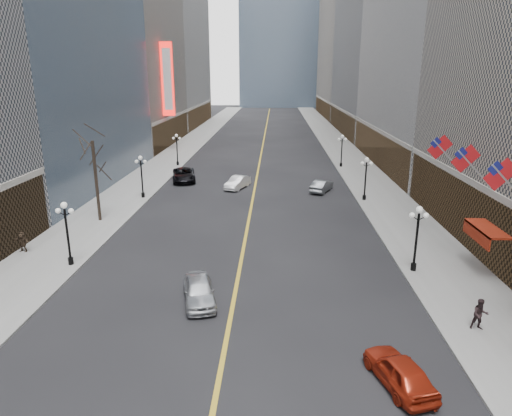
# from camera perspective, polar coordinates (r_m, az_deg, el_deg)

# --- Properties ---
(sidewalk_east) EXTENTS (6.00, 230.00, 0.15)m
(sidewalk_east) POSITION_cam_1_polar(r_m,az_deg,el_deg) (70.99, 11.89, 5.66)
(sidewalk_east) COLOR gray
(sidewalk_east) RESTS_ON ground
(sidewalk_west) EXTENTS (6.00, 230.00, 0.15)m
(sidewalk_west) POSITION_cam_1_polar(r_m,az_deg,el_deg) (71.91, -10.81, 5.86)
(sidewalk_west) COLOR gray
(sidewalk_west) RESTS_ON ground
(lane_line) EXTENTS (0.25, 200.00, 0.02)m
(lane_line) POSITION_cam_1_polar(r_m,az_deg,el_deg) (79.92, 0.71, 7.14)
(lane_line) COLOR gold
(lane_line) RESTS_ON ground
(bldg_east_c) EXTENTS (26.60, 40.60, 48.80)m
(bldg_east_c) POSITION_cam_1_polar(r_m,az_deg,el_deg) (108.97, 18.38, 21.60)
(bldg_east_c) COLOR gray
(bldg_east_c) RESTS_ON ground
(bldg_east_d) EXTENTS (26.60, 46.60, 62.80)m
(bldg_east_d) POSITION_cam_1_polar(r_m,az_deg,el_deg) (151.48, 14.02, 22.92)
(bldg_east_d) COLOR #AEA190
(bldg_east_d) RESTS_ON ground
(bldg_west_c) EXTENTS (26.60, 30.60, 50.80)m
(bldg_west_c) POSITION_cam_1_polar(r_m,az_deg,el_deg) (92.51, -19.63, 23.19)
(bldg_west_c) COLOR #AEA190
(bldg_west_c) RESTS_ON ground
(streetlamp_east_1) EXTENTS (1.26, 0.44, 4.52)m
(streetlamp_east_1) POSITION_cam_1_polar(r_m,az_deg,el_deg) (31.96, 19.50, -2.83)
(streetlamp_east_1) COLOR black
(streetlamp_east_1) RESTS_ON sidewalk_east
(streetlamp_east_2) EXTENTS (1.26, 0.44, 4.52)m
(streetlamp_east_2) POSITION_cam_1_polar(r_m,az_deg,el_deg) (48.82, 13.56, 4.13)
(streetlamp_east_2) COLOR black
(streetlamp_east_2) RESTS_ON sidewalk_east
(streetlamp_east_3) EXTENTS (1.26, 0.44, 4.52)m
(streetlamp_east_3) POSITION_cam_1_polar(r_m,az_deg,el_deg) (66.28, 10.68, 7.46)
(streetlamp_east_3) COLOR black
(streetlamp_east_3) RESTS_ON sidewalk_east
(streetlamp_west_1) EXTENTS (1.26, 0.44, 4.52)m
(streetlamp_west_1) POSITION_cam_1_polar(r_m,az_deg,el_deg) (33.66, -22.60, -2.20)
(streetlamp_west_1) COLOR black
(streetlamp_west_1) RESTS_ON sidewalk_west
(streetlamp_west_2) EXTENTS (1.26, 0.44, 4.52)m
(streetlamp_west_2) POSITION_cam_1_polar(r_m,az_deg,el_deg) (49.95, -14.13, 4.36)
(streetlamp_west_2) COLOR black
(streetlamp_west_2) RESTS_ON sidewalk_west
(streetlamp_west_3) EXTENTS (1.26, 0.44, 4.52)m
(streetlamp_west_3) POSITION_cam_1_polar(r_m,az_deg,el_deg) (67.12, -9.86, 7.61)
(streetlamp_west_3) COLOR black
(streetlamp_west_3) RESTS_ON sidewalk_west
(flag_3) EXTENTS (2.87, 0.12, 2.87)m
(flag_3) POSITION_cam_1_polar(r_m,az_deg,el_deg) (29.45, 28.52, 3.39)
(flag_3) COLOR #B2B2B7
(flag_3) RESTS_ON ground
(flag_4) EXTENTS (2.87, 0.12, 2.87)m
(flag_4) POSITION_cam_1_polar(r_m,az_deg,el_deg) (33.92, 24.96, 5.33)
(flag_4) COLOR #B2B2B7
(flag_4) RESTS_ON ground
(flag_5) EXTENTS (2.87, 0.12, 2.87)m
(flag_5) POSITION_cam_1_polar(r_m,az_deg,el_deg) (38.52, 22.21, 6.81)
(flag_5) COLOR #B2B2B7
(flag_5) RESTS_ON ground
(awning_c) EXTENTS (1.40, 4.00, 0.93)m
(awning_c) POSITION_cam_1_polar(r_m,az_deg,el_deg) (33.43, 26.60, -2.50)
(awning_c) COLOR maroon
(awning_c) RESTS_ON ground
(theatre_marquee) EXTENTS (2.00, 0.55, 12.00)m
(theatre_marquee) POSITION_cam_1_polar(r_m,az_deg,el_deg) (80.93, -11.00, 15.50)
(theatre_marquee) COLOR red
(theatre_marquee) RESTS_ON ground
(tree_west_far) EXTENTS (3.60, 3.60, 7.92)m
(tree_west_far) POSITION_cam_1_polar(r_m,az_deg,el_deg) (42.48, -19.65, 6.43)
(tree_west_far) COLOR #2D231C
(tree_west_far) RESTS_ON sidewalk_west
(car_nb_near) EXTENTS (2.76, 4.69, 1.50)m
(car_nb_near) POSITION_cam_1_polar(r_m,az_deg,el_deg) (27.30, -7.13, -10.20)
(car_nb_near) COLOR #B3B6BB
(car_nb_near) RESTS_ON ground
(car_nb_mid) EXTENTS (2.99, 4.62, 1.44)m
(car_nb_mid) POSITION_cam_1_polar(r_m,az_deg,el_deg) (53.37, -2.32, 3.20)
(car_nb_mid) COLOR silver
(car_nb_mid) RESTS_ON ground
(car_nb_far) EXTENTS (3.90, 6.32, 1.63)m
(car_nb_far) POSITION_cam_1_polar(r_m,az_deg,el_deg) (57.64, -9.01, 4.11)
(car_nb_far) COLOR black
(car_nb_far) RESTS_ON ground
(car_sb_mid) EXTENTS (2.78, 4.39, 1.39)m
(car_sb_mid) POSITION_cam_1_polar(r_m,az_deg,el_deg) (21.63, 17.50, -18.87)
(car_sb_mid) COLOR #9D2511
(car_sb_mid) RESTS_ON ground
(car_sb_far) EXTENTS (3.03, 4.42, 1.38)m
(car_sb_far) POSITION_cam_1_polar(r_m,az_deg,el_deg) (52.34, 8.20, 2.75)
(car_sb_far) COLOR #515559
(car_sb_far) RESTS_ON ground
(ped_east_walk) EXTENTS (0.86, 0.51, 1.70)m
(ped_east_walk) POSITION_cam_1_polar(r_m,az_deg,el_deg) (26.79, 26.22, -11.85)
(ped_east_walk) COLOR black
(ped_east_walk) RESTS_ON sidewalk_east
(ped_west_far) EXTENTS (1.51, 0.73, 1.57)m
(ped_west_far) POSITION_cam_1_polar(r_m,az_deg,el_deg) (38.22, -27.19, -3.74)
(ped_west_far) COLOR #34281D
(ped_west_far) RESTS_ON sidewalk_west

